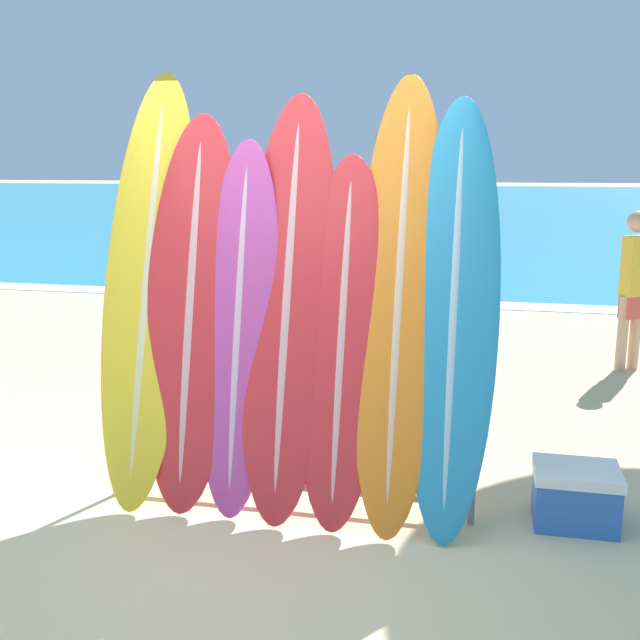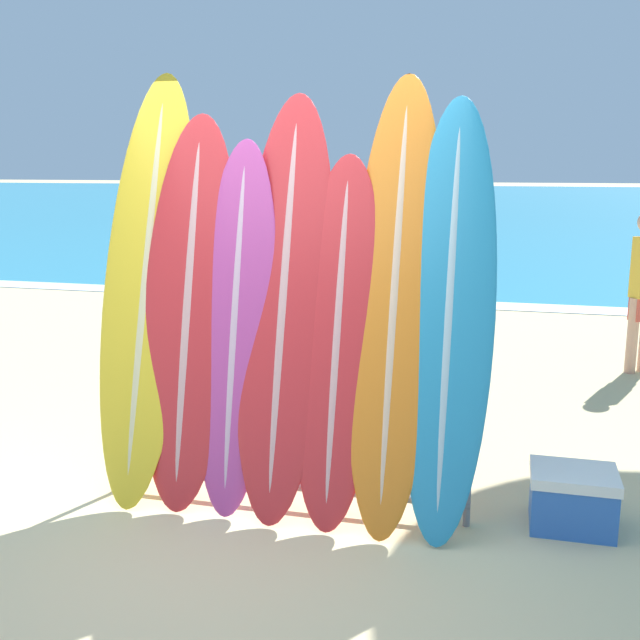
{
  "view_description": "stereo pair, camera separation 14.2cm",
  "coord_description": "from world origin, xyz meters",
  "views": [
    {
      "loc": [
        1.3,
        -3.41,
        2.0
      ],
      "look_at": [
        0.23,
        1.4,
        0.97
      ],
      "focal_mm": 42.0,
      "sensor_mm": 36.0,
      "label": 1
    },
    {
      "loc": [
        1.44,
        -3.38,
        2.0
      ],
      "look_at": [
        0.23,
        1.4,
        0.97
      ],
      "focal_mm": 42.0,
      "sensor_mm": 36.0,
      "label": 2
    }
  ],
  "objects": [
    {
      "name": "ground_plane",
      "position": [
        0.0,
        0.0,
        0.0
      ],
      "size": [
        160.0,
        160.0,
        0.0
      ],
      "primitive_type": "plane",
      "color": "beige"
    },
    {
      "name": "surfboard_slot_0",
      "position": [
        -0.67,
        0.67,
        1.28
      ],
      "size": [
        0.57,
        0.84,
        2.56
      ],
      "color": "yellow",
      "rests_on": "ground_plane"
    },
    {
      "name": "ocean_water",
      "position": [
        0.0,
        36.69,
        0.0
      ],
      "size": [
        120.0,
        60.0,
        0.01
      ],
      "color": "teal",
      "rests_on": "ground_plane"
    },
    {
      "name": "person_near_water",
      "position": [
        2.7,
        4.23,
        0.86
      ],
      "size": [
        0.27,
        0.25,
        1.57
      ],
      "rotation": [
        0.0,
        0.0,
        0.62
      ],
      "color": "tan",
      "rests_on": "ground_plane"
    },
    {
      "name": "surfboard_slot_4",
      "position": [
        0.53,
        0.59,
        1.03
      ],
      "size": [
        0.5,
        0.66,
        2.07
      ],
      "color": "red",
      "rests_on": "ground_plane"
    },
    {
      "name": "surfboard_slot_1",
      "position": [
        -0.37,
        0.62,
        1.15
      ],
      "size": [
        0.59,
        0.66,
        2.31
      ],
      "color": "red",
      "rests_on": "ground_plane"
    },
    {
      "name": "cooler_box",
      "position": [
        1.85,
        0.73,
        0.17
      ],
      "size": [
        0.47,
        0.37,
        0.34
      ],
      "color": "#2D60B7",
      "rests_on": "ground_plane"
    },
    {
      "name": "surfboard_slot_6",
      "position": [
        1.14,
        0.64,
        1.19
      ],
      "size": [
        0.49,
        0.78,
        2.39
      ],
      "color": "teal",
      "rests_on": "ground_plane"
    },
    {
      "name": "surfboard_slot_5",
      "position": [
        0.84,
        0.66,
        1.26
      ],
      "size": [
        0.51,
        0.86,
        2.52
      ],
      "color": "orange",
      "rests_on": "ground_plane"
    },
    {
      "name": "surfboard_rack",
      "position": [
        0.23,
        0.6,
        0.51
      ],
      "size": [
        2.15,
        0.04,
        0.95
      ],
      "color": "slate",
      "rests_on": "ground_plane"
    },
    {
      "name": "surfboard_slot_3",
      "position": [
        0.21,
        0.64,
        1.21
      ],
      "size": [
        0.56,
        0.77,
        2.42
      ],
      "color": "red",
      "rests_on": "ground_plane"
    },
    {
      "name": "surfboard_slot_2",
      "position": [
        -0.07,
        0.59,
        1.08
      ],
      "size": [
        0.48,
        0.59,
        2.15
      ],
      "color": "#B23D8E",
      "rests_on": "ground_plane"
    },
    {
      "name": "person_mid_beach",
      "position": [
        -0.17,
        2.68,
        0.85
      ],
      "size": [
        0.26,
        0.21,
        1.56
      ],
      "rotation": [
        0.0,
        0.0,
        2.97
      ],
      "color": "beige",
      "rests_on": "ground_plane"
    }
  ]
}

